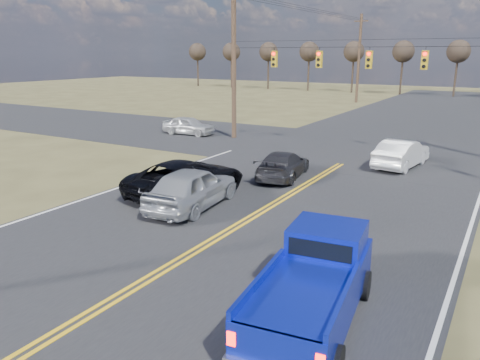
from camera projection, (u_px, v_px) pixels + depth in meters
The scene contains 12 objects.
ground at pixel (175, 264), 12.97m from camera, with size 160.00×160.00×0.00m, color brown.
road_main at pixel (312, 182), 21.28m from camera, with size 14.00×120.00×0.02m, color #28282B.
road_cross at pixel (363, 151), 27.93m from camera, with size 120.00×12.00×0.02m, color #28282B.
signal_gantry at pixel (377, 64), 26.18m from camera, with size 19.60×4.83×10.00m.
utility_poles at pixel (364, 61), 25.73m from camera, with size 19.60×58.32×10.00m.
treeline at pixel (404, 53), 33.88m from camera, with size 87.00×117.80×7.40m.
pickup_truck at pixel (314, 284), 9.99m from camera, with size 2.42×5.07×1.84m.
silver_suv at pixel (192, 187), 17.54m from camera, with size 1.87×4.65×1.58m, color #A2A4AA.
black_suv at pixel (187, 178), 19.07m from camera, with size 2.46×5.34×1.48m, color black.
white_car_queue at pixel (401, 153), 23.83m from camera, with size 1.52×4.37×1.44m, color white.
dgrey_car_queue at pixel (283, 165), 21.83m from camera, with size 1.74×4.28×1.24m, color #2C2B2F.
cross_car_west at pixel (189, 126), 33.45m from camera, with size 3.84×1.55×1.31m, color #BABABA.
Camera 1 is at (7.61, -9.33, 5.65)m, focal length 35.00 mm.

